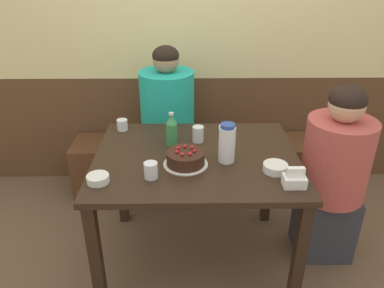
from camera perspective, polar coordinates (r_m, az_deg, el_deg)
ground_plane at (r=2.59m, az=0.58°, el=-16.88°), size 12.00×12.00×0.00m
back_wall at (r=2.97m, az=0.23°, el=16.41°), size 4.80×0.04×2.50m
bench_seat at (r=3.12m, az=0.27°, el=-3.27°), size 1.95×0.38×0.44m
dining_table at (r=2.18m, az=0.67°, el=-4.18°), size 1.16×0.91×0.77m
birthday_cake at (r=2.02m, az=-0.99°, el=-2.19°), size 0.24×0.24×0.10m
water_pitcher at (r=2.04m, az=5.34°, el=0.12°), size 0.09×0.09×0.22m
soju_bottle at (r=2.21m, az=-3.12°, el=2.16°), size 0.07×0.07×0.21m
napkin_holder at (r=1.91m, az=15.35°, el=-5.23°), size 0.11×0.08×0.11m
bowl_soup_white at (r=2.02m, az=12.57°, el=-3.54°), size 0.13×0.13×0.04m
bowl_rice_small at (r=2.43m, az=5.30°, el=2.35°), size 0.10×0.10×0.04m
bowl_side_dish at (r=1.94m, az=-14.14°, el=-5.16°), size 0.11×0.11×0.04m
glass_water_tall at (r=1.92m, az=-6.28°, el=-4.01°), size 0.07×0.07×0.08m
glass_tumbler_short at (r=2.27m, az=0.93°, el=1.52°), size 0.07×0.07×0.10m
glass_shot_small at (r=2.47m, az=-10.57°, el=2.89°), size 0.07×0.07×0.07m
person_teal_shirt at (r=2.45m, az=20.67°, el=-4.54°), size 0.40×0.40×1.16m
person_pale_blue_shirt at (r=2.84m, az=-3.68°, el=2.51°), size 0.39×0.39×1.24m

